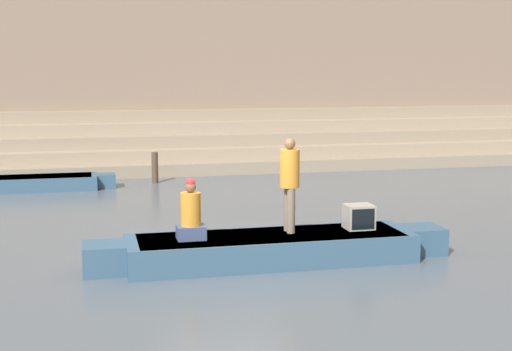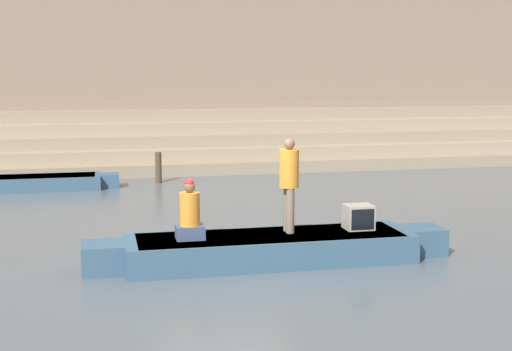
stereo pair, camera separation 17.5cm
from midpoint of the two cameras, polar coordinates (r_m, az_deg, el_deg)
name	(u,v)px [view 2 (the right image)]	position (r m, az deg, el deg)	size (l,w,h in m)	color
ground_plane	(224,255)	(13.38, -2.21, -6.41)	(120.00, 120.00, 0.00)	#4C5660
ghat_steps	(165,148)	(24.90, -7.12, 2.19)	(36.00, 3.12, 2.00)	gray
back_wall	(159,68)	(26.48, -7.59, 8.49)	(34.20, 1.28, 6.99)	#7F6B5B
rowboat_main	(270,248)	(12.85, 1.55, -5.80)	(6.60, 1.50, 0.51)	#33516B
person_standing	(289,179)	(12.85, 3.05, -0.25)	(0.35, 0.35, 1.71)	#756656
person_rowing	(190,215)	(12.44, -4.92, -3.17)	(0.50, 0.39, 1.08)	#3D4C75
tv_set	(359,217)	(13.35, 8.58, -3.30)	(0.51, 0.45, 0.45)	#9E998E
moored_boat_shore	(33,182)	(21.45, -17.18, -0.53)	(4.86, 1.14, 0.40)	#33516B
mooring_post	(158,167)	(21.92, -7.59, 0.64)	(0.20, 0.20, 0.94)	#473828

